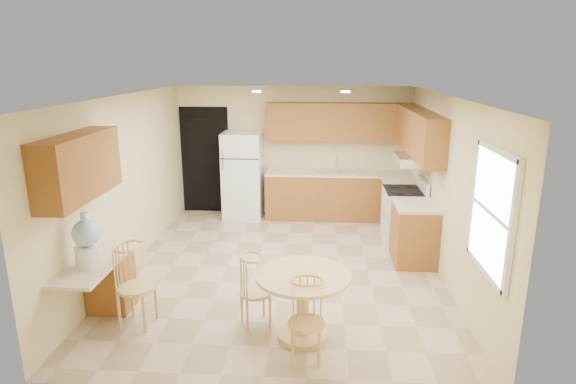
# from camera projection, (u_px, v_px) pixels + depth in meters

# --- Properties ---
(floor) EXTENTS (5.50, 5.50, 0.00)m
(floor) POSITION_uv_depth(u_px,v_px,m) (283.00, 268.00, 7.08)
(floor) COLOR tan
(floor) RESTS_ON ground
(ceiling) EXTENTS (4.50, 5.50, 0.02)m
(ceiling) POSITION_uv_depth(u_px,v_px,m) (282.00, 96.00, 6.42)
(ceiling) COLOR white
(ceiling) RESTS_ON wall_back
(wall_back) EXTENTS (4.50, 0.02, 2.50)m
(wall_back) POSITION_uv_depth(u_px,v_px,m) (293.00, 151.00, 9.40)
(wall_back) COLOR beige
(wall_back) RESTS_ON floor
(wall_front) EXTENTS (4.50, 0.02, 2.50)m
(wall_front) POSITION_uv_depth(u_px,v_px,m) (258.00, 267.00, 4.10)
(wall_front) COLOR beige
(wall_front) RESTS_ON floor
(wall_left) EXTENTS (0.02, 5.50, 2.50)m
(wall_left) POSITION_uv_depth(u_px,v_px,m) (126.00, 184.00, 6.89)
(wall_left) COLOR beige
(wall_left) RESTS_ON floor
(wall_right) EXTENTS (0.02, 5.50, 2.50)m
(wall_right) POSITION_uv_depth(u_px,v_px,m) (446.00, 189.00, 6.61)
(wall_right) COLOR beige
(wall_right) RESTS_ON floor
(doorway) EXTENTS (0.90, 0.02, 2.10)m
(doorway) POSITION_uv_depth(u_px,v_px,m) (205.00, 160.00, 9.54)
(doorway) COLOR black
(doorway) RESTS_ON floor
(base_cab_back) EXTENTS (2.75, 0.60, 0.87)m
(base_cab_back) POSITION_uv_depth(u_px,v_px,m) (338.00, 196.00, 9.27)
(base_cab_back) COLOR #965B26
(base_cab_back) RESTS_ON floor
(counter_back) EXTENTS (2.75, 0.63, 0.04)m
(counter_back) POSITION_uv_depth(u_px,v_px,m) (338.00, 173.00, 9.15)
(counter_back) COLOR beige
(counter_back) RESTS_ON base_cab_back
(base_cab_right_a) EXTENTS (0.60, 0.59, 0.87)m
(base_cab_right_a) POSITION_uv_depth(u_px,v_px,m) (399.00, 206.00, 8.63)
(base_cab_right_a) COLOR #965B26
(base_cab_right_a) RESTS_ON floor
(counter_right_a) EXTENTS (0.63, 0.59, 0.04)m
(counter_right_a) POSITION_uv_depth(u_px,v_px,m) (400.00, 182.00, 8.51)
(counter_right_a) COLOR beige
(counter_right_a) RESTS_ON base_cab_right_a
(base_cab_right_b) EXTENTS (0.60, 0.80, 0.87)m
(base_cab_right_b) POSITION_uv_depth(u_px,v_px,m) (414.00, 234.00, 7.23)
(base_cab_right_b) COLOR #965B26
(base_cab_right_b) RESTS_ON floor
(counter_right_b) EXTENTS (0.63, 0.80, 0.04)m
(counter_right_b) POSITION_uv_depth(u_px,v_px,m) (416.00, 205.00, 7.11)
(counter_right_b) COLOR beige
(counter_right_b) RESTS_ON base_cab_right_b
(upper_cab_back) EXTENTS (2.75, 0.33, 0.70)m
(upper_cab_back) POSITION_uv_depth(u_px,v_px,m) (339.00, 122.00, 9.03)
(upper_cab_back) COLOR #965B26
(upper_cab_back) RESTS_ON wall_back
(upper_cab_right) EXTENTS (0.33, 2.42, 0.70)m
(upper_cab_right) POSITION_uv_depth(u_px,v_px,m) (419.00, 133.00, 7.63)
(upper_cab_right) COLOR #965B26
(upper_cab_right) RESTS_ON wall_right
(upper_cab_left) EXTENTS (0.33, 1.40, 0.70)m
(upper_cab_left) POSITION_uv_depth(u_px,v_px,m) (79.00, 167.00, 5.18)
(upper_cab_left) COLOR #965B26
(upper_cab_left) RESTS_ON wall_left
(sink) EXTENTS (0.78, 0.44, 0.01)m
(sink) POSITION_uv_depth(u_px,v_px,m) (337.00, 172.00, 9.14)
(sink) COLOR silver
(sink) RESTS_ON counter_back
(range_hood) EXTENTS (0.50, 0.76, 0.14)m
(range_hood) POSITION_uv_depth(u_px,v_px,m) (412.00, 160.00, 7.72)
(range_hood) COLOR silver
(range_hood) RESTS_ON upper_cab_right
(desk_pedestal) EXTENTS (0.48, 0.42, 0.72)m
(desk_pedestal) POSITION_uv_depth(u_px,v_px,m) (111.00, 282.00, 5.84)
(desk_pedestal) COLOR #965B26
(desk_pedestal) RESTS_ON floor
(desk_top) EXTENTS (0.50, 1.20, 0.04)m
(desk_top) POSITION_uv_depth(u_px,v_px,m) (93.00, 265.00, 5.37)
(desk_top) COLOR beige
(desk_top) RESTS_ON desk_pedestal
(window) EXTENTS (0.06, 1.12, 1.30)m
(window) POSITION_uv_depth(u_px,v_px,m) (492.00, 212.00, 4.76)
(window) COLOR white
(window) RESTS_ON wall_right
(can_light_a) EXTENTS (0.14, 0.14, 0.02)m
(can_light_a) POSITION_uv_depth(u_px,v_px,m) (257.00, 91.00, 7.61)
(can_light_a) COLOR white
(can_light_a) RESTS_ON ceiling
(can_light_b) EXTENTS (0.14, 0.14, 0.02)m
(can_light_b) POSITION_uv_depth(u_px,v_px,m) (345.00, 92.00, 7.52)
(can_light_b) COLOR white
(can_light_b) RESTS_ON ceiling
(refrigerator) EXTENTS (0.73, 0.71, 1.66)m
(refrigerator) POSITION_uv_depth(u_px,v_px,m) (243.00, 175.00, 9.23)
(refrigerator) COLOR white
(refrigerator) RESTS_ON floor
(stove) EXTENTS (0.65, 0.76, 1.09)m
(stove) POSITION_uv_depth(u_px,v_px,m) (404.00, 216.00, 7.97)
(stove) COLOR white
(stove) RESTS_ON floor
(dining_table) EXTENTS (1.03, 1.03, 0.76)m
(dining_table) POSITION_uv_depth(u_px,v_px,m) (303.00, 297.00, 5.18)
(dining_table) COLOR #E1B570
(dining_table) RESTS_ON floor
(chair_table_a) EXTENTS (0.37, 0.48, 0.84)m
(chair_table_a) POSITION_uv_depth(u_px,v_px,m) (254.00, 287.00, 5.37)
(chair_table_a) COLOR #E1B570
(chair_table_a) RESTS_ON floor
(chair_table_b) EXTENTS (0.37, 0.37, 0.85)m
(chair_table_b) POSITION_uv_depth(u_px,v_px,m) (306.00, 317.00, 4.72)
(chair_table_b) COLOR #E1B570
(chair_table_b) RESTS_ON floor
(chair_desk) EXTENTS (0.42, 0.55, 0.96)m
(chair_desk) POSITION_uv_depth(u_px,v_px,m) (132.00, 281.00, 5.34)
(chair_desk) COLOR #E1B570
(chair_desk) RESTS_ON floor
(water_crock) EXTENTS (0.30, 0.30, 0.62)m
(water_crock) POSITION_uv_depth(u_px,v_px,m) (87.00, 242.00, 5.22)
(water_crock) COLOR white
(water_crock) RESTS_ON desk_top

